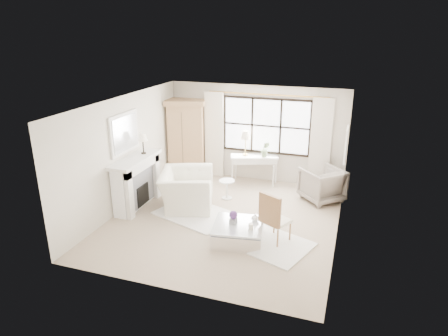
% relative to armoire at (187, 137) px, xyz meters
% --- Properties ---
extents(floor, '(5.50, 5.50, 0.00)m').
position_rel_armoire_xyz_m(floor, '(1.99, -2.45, -1.14)').
color(floor, tan).
rests_on(floor, ground).
extents(ceiling, '(5.50, 5.50, 0.00)m').
position_rel_armoire_xyz_m(ceiling, '(1.99, -2.45, 1.56)').
color(ceiling, silver).
rests_on(ceiling, ground).
extents(wall_back, '(5.00, 0.00, 5.00)m').
position_rel_armoire_xyz_m(wall_back, '(1.99, 0.30, 0.21)').
color(wall_back, beige).
rests_on(wall_back, ground).
extents(wall_front, '(5.00, 0.00, 5.00)m').
position_rel_armoire_xyz_m(wall_front, '(1.99, -5.20, 0.21)').
color(wall_front, beige).
rests_on(wall_front, ground).
extents(wall_left, '(0.00, 5.50, 5.50)m').
position_rel_armoire_xyz_m(wall_left, '(-0.51, -2.45, 0.21)').
color(wall_left, beige).
rests_on(wall_left, ground).
extents(wall_right, '(0.00, 5.50, 5.50)m').
position_rel_armoire_xyz_m(wall_right, '(4.49, -2.45, 0.21)').
color(wall_right, silver).
rests_on(wall_right, ground).
extents(window_pane, '(2.40, 0.02, 1.50)m').
position_rel_armoire_xyz_m(window_pane, '(2.29, 0.28, 0.46)').
color(window_pane, white).
rests_on(window_pane, wall_back).
extents(window_frame, '(2.50, 0.04, 1.50)m').
position_rel_armoire_xyz_m(window_frame, '(2.29, 0.27, 0.46)').
color(window_frame, black).
rests_on(window_frame, wall_back).
extents(curtain_rod, '(3.30, 0.04, 0.04)m').
position_rel_armoire_xyz_m(curtain_rod, '(2.29, 0.22, 1.33)').
color(curtain_rod, '#B98940').
rests_on(curtain_rod, wall_back).
extents(curtain_left, '(0.55, 0.10, 2.47)m').
position_rel_armoire_xyz_m(curtain_left, '(0.79, 0.20, 0.10)').
color(curtain_left, silver).
rests_on(curtain_left, ground).
extents(curtain_right, '(0.55, 0.10, 2.47)m').
position_rel_armoire_xyz_m(curtain_right, '(3.79, 0.20, 0.10)').
color(curtain_right, beige).
rests_on(curtain_right, ground).
extents(fireplace, '(0.58, 1.66, 1.26)m').
position_rel_armoire_xyz_m(fireplace, '(-0.29, -2.45, -0.49)').
color(fireplace, white).
rests_on(fireplace, ground).
extents(mirror_frame, '(0.05, 1.15, 0.95)m').
position_rel_armoire_xyz_m(mirror_frame, '(-0.48, -2.45, 0.70)').
color(mirror_frame, white).
rests_on(mirror_frame, wall_left).
extents(mirror_glass, '(0.02, 1.00, 0.80)m').
position_rel_armoire_xyz_m(mirror_glass, '(-0.45, -2.45, 0.70)').
color(mirror_glass, silver).
rests_on(mirror_glass, wall_left).
extents(art_frame, '(0.04, 0.62, 0.82)m').
position_rel_armoire_xyz_m(art_frame, '(4.46, -0.75, 0.41)').
color(art_frame, white).
rests_on(art_frame, wall_right).
extents(art_canvas, '(0.01, 0.52, 0.72)m').
position_rel_armoire_xyz_m(art_canvas, '(4.44, -0.75, 0.41)').
color(art_canvas, beige).
rests_on(art_canvas, wall_right).
extents(mantel_lamp, '(0.22, 0.22, 0.51)m').
position_rel_armoire_xyz_m(mantel_lamp, '(-0.21, -2.11, 0.51)').
color(mantel_lamp, black).
rests_on(mantel_lamp, fireplace).
extents(armoire, '(1.26, 0.95, 2.24)m').
position_rel_armoire_xyz_m(armoire, '(0.00, 0.00, 0.00)').
color(armoire, tan).
rests_on(armoire, floor).
extents(console_table, '(1.38, 0.85, 0.80)m').
position_rel_armoire_xyz_m(console_table, '(2.05, -0.02, -0.74)').
color(console_table, silver).
rests_on(console_table, floor).
extents(console_lamp, '(0.28, 0.28, 0.69)m').
position_rel_armoire_xyz_m(console_lamp, '(1.79, -0.04, 0.22)').
color(console_lamp, '#A7873A').
rests_on(console_lamp, console_table).
extents(orchid_plant, '(0.27, 0.23, 0.43)m').
position_rel_armoire_xyz_m(orchid_plant, '(2.35, -0.03, -0.12)').
color(orchid_plant, '#637C52').
rests_on(orchid_plant, console_table).
extents(side_table, '(0.40, 0.40, 0.51)m').
position_rel_armoire_xyz_m(side_table, '(1.68, -1.33, -0.81)').
color(side_table, silver).
rests_on(side_table, floor).
extents(rug_left, '(2.06, 1.74, 0.03)m').
position_rel_armoire_xyz_m(rug_left, '(1.26, -2.44, -1.12)').
color(rug_left, white).
rests_on(rug_left, floor).
extents(rug_right, '(1.95, 1.71, 0.03)m').
position_rel_armoire_xyz_m(rug_right, '(3.19, -3.20, -1.12)').
color(rug_right, white).
rests_on(rug_right, floor).
extents(club_armchair, '(1.57, 1.69, 0.90)m').
position_rel_armoire_xyz_m(club_armchair, '(0.89, -2.09, -0.69)').
color(club_armchair, white).
rests_on(club_armchair, floor).
extents(wingback_chair, '(1.30, 1.30, 0.85)m').
position_rel_armoire_xyz_m(wingback_chair, '(3.98, -0.64, -0.71)').
color(wingback_chair, gray).
rests_on(wingback_chair, floor).
extents(french_chair, '(0.65, 0.65, 1.08)m').
position_rel_armoire_xyz_m(french_chair, '(3.29, -3.06, -0.83)').
color(french_chair, '#A06E43').
rests_on(french_chair, floor).
extents(coffee_table, '(1.15, 1.15, 0.38)m').
position_rel_armoire_xyz_m(coffee_table, '(2.57, -3.28, -0.96)').
color(coffee_table, white).
rests_on(coffee_table, floor).
extents(planter_box, '(0.14, 0.14, 0.11)m').
position_rel_armoire_xyz_m(planter_box, '(2.46, -3.27, -0.71)').
color(planter_box, gray).
rests_on(planter_box, coffee_table).
extents(planter_flowers, '(0.17, 0.17, 0.17)m').
position_rel_armoire_xyz_m(planter_flowers, '(2.46, -3.27, -0.57)').
color(planter_flowers, '#582F76').
rests_on(planter_flowers, planter_box).
extents(pillar_candle, '(0.10, 0.10, 0.12)m').
position_rel_armoire_xyz_m(pillar_candle, '(2.86, -3.40, -0.70)').
color(pillar_candle, white).
rests_on(pillar_candle, coffee_table).
extents(coffee_vase, '(0.16, 0.16, 0.17)m').
position_rel_armoire_xyz_m(coffee_vase, '(2.86, -3.03, -0.68)').
color(coffee_vase, silver).
rests_on(coffee_vase, coffee_table).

